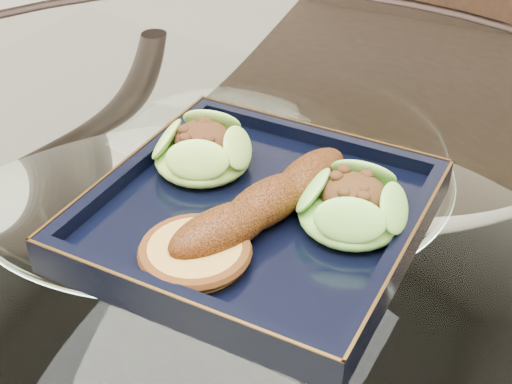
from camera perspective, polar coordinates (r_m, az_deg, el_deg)
The scene contains 7 objects.
dining_table at distance 0.78m, azimuth -2.89°, elevation -10.00°, with size 1.13×1.13×0.77m.
dining_chair at distance 1.24m, azimuth 8.90°, elevation 3.49°, with size 0.43×0.43×0.90m.
navy_plate at distance 0.62m, azimuth 0.00°, elevation -2.24°, with size 0.27×0.27×0.02m, color black.
lettuce_wrap_left at distance 0.66m, azimuth -4.31°, elevation 3.12°, with size 0.09×0.09×0.03m, color olive.
lettuce_wrap_right at distance 0.60m, azimuth 7.69°, elevation -1.38°, with size 0.09×0.09×0.03m, color #50962B.
roasted_plantain at distance 0.60m, azimuth 0.90°, elevation -0.83°, with size 0.19×0.04×0.04m, color #5B2809.
crumb_patty at distance 0.56m, azimuth -4.89°, elevation -4.92°, with size 0.08×0.08×0.01m, color #BE933F.
Camera 1 is at (0.31, -0.45, 1.15)m, focal length 50.00 mm.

